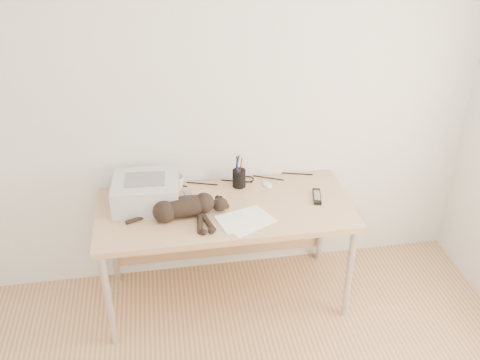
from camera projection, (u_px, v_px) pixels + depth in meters
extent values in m
plane|color=white|center=(216.00, 102.00, 3.37)|extent=(3.50, 0.00, 3.50)
cube|color=tan|center=(225.00, 210.00, 3.35)|extent=(1.60, 0.70, 0.04)
cylinder|color=#B8B8BB|center=(108.00, 300.00, 3.18)|extent=(0.04, 0.04, 0.70)
cylinder|color=#B8B8BB|center=(349.00, 274.00, 3.39)|extent=(0.04, 0.04, 0.70)
cylinder|color=#B8B8BB|center=(113.00, 240.00, 3.69)|extent=(0.04, 0.04, 0.70)
cylinder|color=#B8B8BB|center=(322.00, 220.00, 3.90)|extent=(0.04, 0.04, 0.70)
cube|color=tan|center=(219.00, 222.00, 3.80)|extent=(1.48, 0.02, 0.60)
cube|color=#BBBBC0|center=(146.00, 192.00, 3.33)|extent=(0.43, 0.37, 0.18)
cube|color=black|center=(146.00, 191.00, 3.32)|extent=(0.34, 0.04, 0.11)
cube|color=slate|center=(145.00, 179.00, 3.28)|extent=(0.25, 0.19, 0.01)
cube|color=white|center=(248.00, 221.00, 3.21)|extent=(0.36, 0.32, 0.00)
cube|color=white|center=(243.00, 219.00, 3.22)|extent=(0.34, 0.28, 0.00)
ellipsoid|color=black|center=(186.00, 206.00, 3.23)|extent=(0.34, 0.18, 0.14)
sphere|color=black|center=(164.00, 211.00, 3.19)|extent=(0.14, 0.14, 0.14)
ellipsoid|color=black|center=(220.00, 204.00, 3.28)|extent=(0.11, 0.10, 0.09)
cone|color=black|center=(217.00, 196.00, 3.30)|extent=(0.04, 0.05, 0.04)
cone|color=black|center=(221.00, 197.00, 3.31)|extent=(0.04, 0.05, 0.05)
cylinder|color=black|center=(200.00, 223.00, 3.17)|extent=(0.06, 0.19, 0.03)
cylinder|color=black|center=(207.00, 222.00, 3.18)|extent=(0.06, 0.19, 0.03)
cylinder|color=black|center=(142.00, 218.00, 3.22)|extent=(0.21, 0.05, 0.02)
imported|color=white|center=(177.00, 182.00, 3.52)|extent=(0.13, 0.13, 0.09)
cylinder|color=black|center=(239.00, 178.00, 3.53)|extent=(0.09, 0.09, 0.12)
cylinder|color=#990C0C|center=(237.00, 168.00, 3.49)|extent=(0.01, 0.01, 0.17)
cylinder|color=navy|center=(241.00, 166.00, 3.50)|extent=(0.01, 0.01, 0.17)
cylinder|color=black|center=(239.00, 168.00, 3.48)|extent=(0.01, 0.01, 0.17)
cube|color=slate|center=(189.00, 198.00, 3.42)|extent=(0.06, 0.18, 0.02)
cube|color=black|center=(317.00, 196.00, 3.44)|extent=(0.09, 0.18, 0.02)
ellipsoid|color=white|center=(267.00, 183.00, 3.57)|extent=(0.08, 0.11, 0.03)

